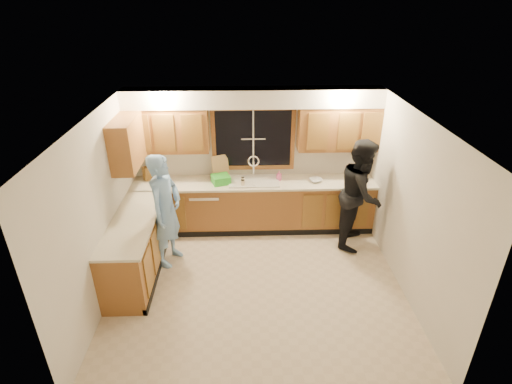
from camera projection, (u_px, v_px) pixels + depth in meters
floor at (257, 284)px, 5.91m from camera, size 4.20×4.20×0.00m
ceiling at (257, 120)px, 4.78m from camera, size 4.20×4.20×0.00m
wall_back at (253, 157)px, 7.04m from camera, size 4.20×0.00×4.20m
wall_left at (99, 213)px, 5.28m from camera, size 0.00×3.80×3.80m
wall_right at (412, 208)px, 5.41m from camera, size 0.00×3.80×3.80m
base_cabinets_back at (254, 206)px, 7.14m from camera, size 4.20×0.60×0.88m
base_cabinets_left at (136, 248)px, 5.97m from camera, size 0.60×1.90×0.88m
countertop_back at (254, 183)px, 6.92m from camera, size 4.20×0.63×0.04m
countertop_left at (133, 222)px, 5.76m from camera, size 0.63×1.90×0.04m
upper_cabinets_left at (167, 130)px, 6.59m from camera, size 1.35×0.33×0.75m
upper_cabinets_right at (338, 128)px, 6.68m from camera, size 1.35×0.33×0.75m
upper_cabinets_return at (127, 143)px, 6.03m from camera, size 0.33×0.90×0.75m
soffit at (253, 98)px, 6.39m from camera, size 4.20×0.35×0.30m
window_frame at (253, 139)px, 6.87m from camera, size 1.44×0.03×1.14m
sink at (254, 184)px, 6.95m from camera, size 0.86×0.52×0.57m
dishwasher at (206, 208)px, 7.12m from camera, size 0.60×0.56×0.82m
stove at (127, 271)px, 5.46m from camera, size 0.58×0.75×0.90m
man at (166, 211)px, 6.03m from camera, size 0.64×0.77×1.82m
woman at (361, 194)px, 6.50m from camera, size 1.00×1.10×1.85m
knife_block at (147, 173)px, 6.94m from camera, size 0.17×0.17×0.24m
cutting_board at (220, 166)px, 7.01m from camera, size 0.32×0.21×0.40m
dish_crate at (221, 179)px, 6.84m from camera, size 0.36×0.35×0.14m
soap_bottle at (279, 176)px, 6.94m from camera, size 0.10×0.10×0.17m
bowl at (316, 180)px, 6.91m from camera, size 0.27×0.27×0.05m
can_left at (243, 181)px, 6.81m from camera, size 0.07×0.07×0.12m
can_right at (243, 183)px, 6.73m from camera, size 0.08×0.08×0.12m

